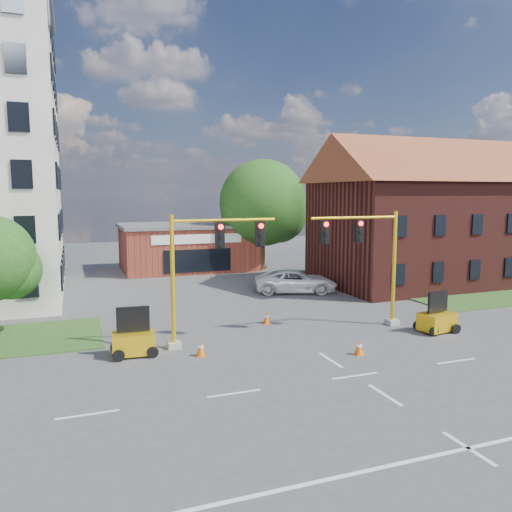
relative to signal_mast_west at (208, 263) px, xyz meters
The scene contains 14 objects.
ground 8.38m from the signal_mast_west, 54.01° to the right, with size 120.00×120.00×0.00m, color #444446.
lane_markings 10.73m from the signal_mast_west, 64.17° to the right, with size 60.00×36.00×0.01m, color silver, non-canonical shape.
brick_shop 24.44m from the signal_mast_west, 79.71° to the left, with size 12.40×8.40×4.30m.
townhouse_row 24.57m from the signal_mast_west, 24.11° to the left, with size 21.00×11.00×11.50m.
tree_large 23.99m from the signal_mast_west, 61.88° to the left, with size 8.44×8.04×10.30m.
signal_mast_west is the anchor object (origin of this frame).
signal_mast_east 8.71m from the signal_mast_west, ahead, with size 5.30×0.60×6.20m.
trailer_west 4.81m from the signal_mast_west, behind, with size 1.93×1.36×2.10m.
trailer_east 12.30m from the signal_mast_west, ahead, with size 1.98×1.51×2.04m.
cone_a 3.97m from the signal_mast_west, 116.25° to the right, with size 0.40×0.40×0.70m.
cone_b 5.97m from the signal_mast_west, 32.87° to the left, with size 0.40×0.40×0.70m.
cone_c 7.88m from the signal_mast_west, 32.89° to the right, with size 0.40×0.40×0.70m.
cone_d 12.24m from the signal_mast_west, ahead, with size 0.40×0.40×0.70m.
pickup_white 13.93m from the signal_mast_west, 47.43° to the left, with size 2.73×5.91×1.64m, color white.
Camera 1 is at (-10.22, -16.36, 7.14)m, focal length 35.00 mm.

